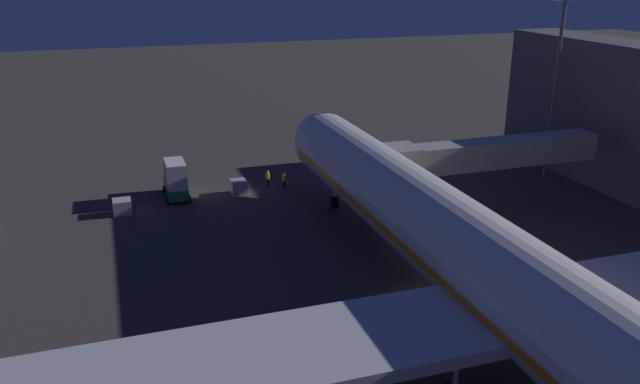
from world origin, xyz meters
The scene contains 11 objects.
ground_plane centered at (0.00, 0.00, 0.00)m, with size 320.00×320.00×0.00m, color #383533.
airliner_at_gate centered at (0.00, 8.14, 5.73)m, with size 57.15×70.14×20.43m.
jet_bridge centered at (-11.89, -14.63, 5.84)m, with size 22.16×3.40×7.37m.
apron_floodlight_mast centered at (-25.50, -21.74, 11.32)m, with size 2.90×0.50×19.70m.
cargo_truck_aft centered at (14.35, -28.15, 1.98)m, with size 2.36×5.21×4.00m.
baggage_container_near_belt centered at (19.80, -25.22, 0.71)m, with size 1.70×1.68×1.43m, color #B7BABF.
baggage_container_mid_row centered at (8.07, -27.37, 0.72)m, with size 1.55×1.76×1.45m, color #B7BABF.
ground_crew_by_belt_loader centered at (3.15, -27.35, 0.94)m, with size 0.40×0.40×1.71m.
ground_crew_by_tug centered at (4.60, -28.66, 0.97)m, with size 0.40×0.40×1.77m.
traffic_cone_nose_port centered at (-2.20, -25.78, 0.28)m, with size 0.36×0.36×0.55m, color orange.
traffic_cone_nose_starboard centered at (2.20, -25.78, 0.28)m, with size 0.36×0.36×0.55m, color orange.
Camera 1 is at (20.00, 35.05, 22.61)m, focal length 36.00 mm.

